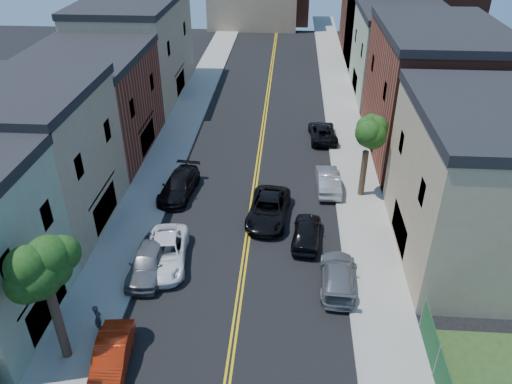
% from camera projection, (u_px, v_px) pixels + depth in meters
% --- Properties ---
extents(sidewalk_left, '(3.20, 100.00, 0.15)m').
position_uv_depth(sidewalk_left, '(177.00, 132.00, 46.29)').
color(sidewalk_left, gray).
rests_on(sidewalk_left, ground).
extents(sidewalk_right, '(3.20, 100.00, 0.15)m').
position_uv_depth(sidewalk_right, '(348.00, 137.00, 45.35)').
color(sidewalk_right, gray).
rests_on(sidewalk_right, ground).
extents(curb_left, '(0.30, 100.00, 0.15)m').
position_uv_depth(curb_left, '(196.00, 133.00, 46.19)').
color(curb_left, gray).
rests_on(curb_left, ground).
extents(curb_right, '(0.30, 100.00, 0.15)m').
position_uv_depth(curb_right, '(329.00, 137.00, 45.46)').
color(curb_right, gray).
rests_on(curb_right, ground).
extents(bldg_left_tan_near, '(9.00, 10.00, 9.00)m').
position_uv_depth(bldg_left_tan_near, '(29.00, 164.00, 31.58)').
color(bldg_left_tan_near, '#998466').
rests_on(bldg_left_tan_near, ground).
extents(bldg_left_brick, '(9.00, 12.00, 8.00)m').
position_uv_depth(bldg_left_brick, '(91.00, 107.00, 41.21)').
color(bldg_left_brick, brown).
rests_on(bldg_left_brick, ground).
extents(bldg_left_tan_far, '(9.00, 16.00, 9.50)m').
position_uv_depth(bldg_left_tan_far, '(136.00, 51.00, 52.73)').
color(bldg_left_tan_far, '#998466').
rests_on(bldg_left_tan_far, ground).
extents(bldg_right_tan, '(9.00, 12.00, 9.00)m').
position_uv_depth(bldg_right_tan, '(485.00, 188.00, 29.06)').
color(bldg_right_tan, '#998466').
rests_on(bldg_right_tan, ground).
extents(bldg_right_brick, '(9.00, 14.00, 10.00)m').
position_uv_depth(bldg_right_brick, '(431.00, 95.00, 40.71)').
color(bldg_right_brick, brown).
rests_on(bldg_right_brick, ground).
extents(bldg_right_palegrn, '(9.00, 12.00, 8.50)m').
position_uv_depth(bldg_right_palegrn, '(400.00, 55.00, 53.02)').
color(bldg_right_palegrn, gray).
rests_on(bldg_right_palegrn, ground).
extents(tree_left_mid, '(5.20, 5.20, 9.29)m').
position_uv_depth(tree_left_mid, '(38.00, 249.00, 20.78)').
color(tree_left_mid, '#3B271D').
rests_on(tree_left_mid, sidewalk_left).
extents(tree_right_far, '(4.40, 4.40, 8.03)m').
position_uv_depth(tree_right_far, '(370.00, 124.00, 33.88)').
color(tree_right_far, '#3B271D').
rests_on(tree_right_far, sidewalk_right).
extents(red_sedan, '(1.95, 4.40, 1.40)m').
position_uv_depth(red_sedan, '(112.00, 356.00, 23.35)').
color(red_sedan, red).
rests_on(red_sedan, ground).
extents(white_pickup, '(3.09, 5.68, 1.51)m').
position_uv_depth(white_pickup, '(165.00, 253.00, 29.90)').
color(white_pickup, white).
rests_on(white_pickup, ground).
extents(grey_car_left, '(1.97, 4.84, 1.64)m').
position_uv_depth(grey_car_left, '(149.00, 261.00, 29.10)').
color(grey_car_left, slate).
rests_on(grey_car_left, ground).
extents(black_car_left, '(2.73, 5.49, 1.53)m').
position_uv_depth(black_car_left, '(179.00, 185.00, 36.66)').
color(black_car_left, black).
rests_on(black_car_left, ground).
extents(grey_car_right, '(2.24, 4.96, 1.41)m').
position_uv_depth(grey_car_right, '(338.00, 275.00, 28.21)').
color(grey_car_right, slate).
rests_on(grey_car_right, ground).
extents(black_car_right, '(2.16, 4.49, 1.48)m').
position_uv_depth(black_car_right, '(307.00, 232.00, 31.74)').
color(black_car_right, black).
rests_on(black_car_right, ground).
extents(silver_car_right, '(1.76, 4.68, 1.53)m').
position_uv_depth(silver_car_right, '(328.00, 180.00, 37.29)').
color(silver_car_right, '#9A9CA1').
rests_on(silver_car_right, ground).
extents(dark_car_right_far, '(2.61, 5.11, 1.38)m').
position_uv_depth(dark_car_right_far, '(323.00, 132.00, 44.87)').
color(dark_car_right_far, black).
rests_on(dark_car_right_far, ground).
extents(black_suv_lane, '(3.10, 5.82, 1.56)m').
position_uv_depth(black_suv_lane, '(268.00, 209.00, 33.94)').
color(black_suv_lane, black).
rests_on(black_suv_lane, ground).
extents(pedestrian_left, '(0.58, 0.68, 1.59)m').
position_uv_depth(pedestrian_left, '(98.00, 318.00, 25.11)').
color(pedestrian_left, '#292A32').
rests_on(pedestrian_left, sidewalk_left).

